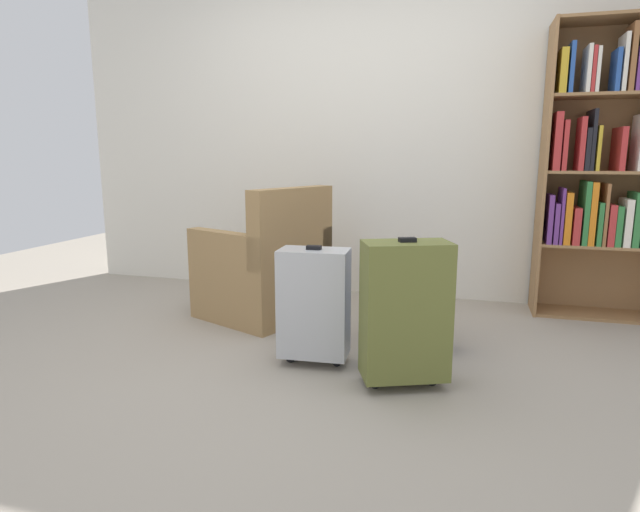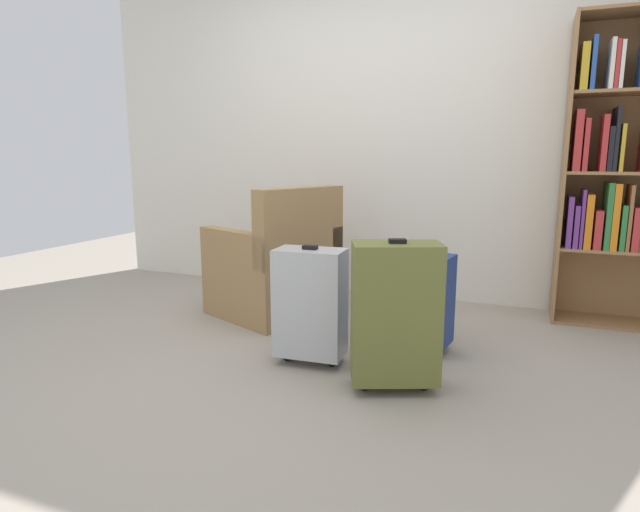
% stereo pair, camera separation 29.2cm
% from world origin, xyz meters
% --- Properties ---
extents(ground_plane, '(8.48, 8.48, 0.00)m').
position_xyz_m(ground_plane, '(0.00, 0.00, 0.00)').
color(ground_plane, '#9E9384').
extents(back_wall, '(4.85, 0.10, 2.60)m').
position_xyz_m(back_wall, '(0.00, 1.79, 1.30)').
color(back_wall, silver).
rests_on(back_wall, ground).
extents(bookshelf, '(0.95, 0.34, 1.97)m').
position_xyz_m(bookshelf, '(1.78, 1.56, 1.06)').
color(bookshelf, olive).
rests_on(bookshelf, ground).
extents(armchair, '(0.92, 0.92, 0.90)m').
position_xyz_m(armchair, '(-0.49, 0.92, 0.32)').
color(armchair, '#9E7A4C').
rests_on(armchair, ground).
extents(mug, '(0.12, 0.08, 0.10)m').
position_xyz_m(mug, '(-0.07, 0.91, 0.05)').
color(mug, '#1959A5').
rests_on(mug, ground).
extents(suitcase_navy_blue, '(0.49, 0.28, 0.58)m').
position_xyz_m(suitcase_navy_blue, '(0.52, 0.62, 0.30)').
color(suitcase_navy_blue, navy).
rests_on(suitcase_navy_blue, ground).
extents(suitcase_silver, '(0.38, 0.23, 0.64)m').
position_xyz_m(suitcase_silver, '(0.08, 0.19, 0.34)').
color(suitcase_silver, '#B7BABF').
rests_on(suitcase_silver, ground).
extents(suitcase_olive, '(0.46, 0.36, 0.73)m').
position_xyz_m(suitcase_olive, '(0.57, 0.04, 0.38)').
color(suitcase_olive, brown).
rests_on(suitcase_olive, ground).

